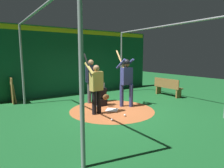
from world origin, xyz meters
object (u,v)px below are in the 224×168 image
(baseball_2, at_px, (112,120))
(batter, at_px, (126,78))
(baseball_0, at_px, (97,106))
(baseball_1, at_px, (125,115))
(umpire, at_px, (91,79))
(bat_rack, at_px, (12,91))
(catcher, at_px, (101,97))
(bench, at_px, (167,87))
(visitor, at_px, (96,86))
(home_plate, at_px, (112,110))

(baseball_2, bearing_deg, batter, 128.20)
(baseball_0, height_order, baseball_1, same)
(umpire, distance_m, bat_rack, 3.40)
(catcher, height_order, bench, catcher)
(visitor, relative_size, bench, 1.38)
(catcher, relative_size, baseball_0, 12.44)
(catcher, height_order, visitor, visitor)
(baseball_2, bearing_deg, baseball_1, 102.99)
(baseball_1, bearing_deg, bat_rack, -147.11)
(batter, height_order, baseball_2, batter)
(home_plate, distance_m, catcher, 0.85)
(bench, height_order, baseball_1, bench)
(batter, bearing_deg, umpire, -147.58)
(baseball_1, bearing_deg, umpire, -179.42)
(home_plate, bearing_deg, bat_rack, -140.35)
(baseball_1, bearing_deg, home_plate, 175.40)
(bench, xyz_separation_m, baseball_2, (1.56, -4.29, -0.39))
(umpire, height_order, baseball_0, umpire)
(visitor, height_order, bench, visitor)
(batter, relative_size, bench, 1.47)
(baseball_1, bearing_deg, visitor, -141.38)
(bat_rack, bearing_deg, bench, 66.41)
(home_plate, bearing_deg, batter, 98.62)
(bat_rack, bearing_deg, baseball_0, 42.32)
(catcher, bearing_deg, bench, 86.85)
(home_plate, xyz_separation_m, bench, (-0.57, 3.63, 0.42))
(catcher, height_order, baseball_0, catcher)
(visitor, relative_size, baseball_1, 27.25)
(bench, bearing_deg, bat_rack, -113.59)
(umpire, xyz_separation_m, bat_rack, (-1.98, -2.71, -0.52))
(visitor, bearing_deg, baseball_2, -6.65)
(bat_rack, height_order, baseball_0, bat_rack)
(baseball_1, bearing_deg, baseball_2, -77.01)
(batter, relative_size, baseball_0, 28.99)
(catcher, bearing_deg, bat_rack, -132.91)
(bat_rack, bearing_deg, catcher, 47.09)
(umpire, bearing_deg, visitor, -21.99)
(umpire, distance_m, visitor, 1.58)
(bench, bearing_deg, baseball_0, -90.62)
(baseball_1, bearing_deg, baseball_0, -171.60)
(catcher, xyz_separation_m, baseball_0, (0.16, -0.29, -0.31))
(bench, bearing_deg, visitor, -81.46)
(home_plate, distance_m, umpire, 1.71)
(batter, relative_size, baseball_2, 28.99)
(home_plate, bearing_deg, bench, 98.97)
(batter, distance_m, baseball_1, 1.64)
(bench, bearing_deg, batter, -80.94)
(home_plate, height_order, visitor, visitor)
(home_plate, height_order, baseball_0, baseball_0)
(umpire, bearing_deg, home_plate, 3.72)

